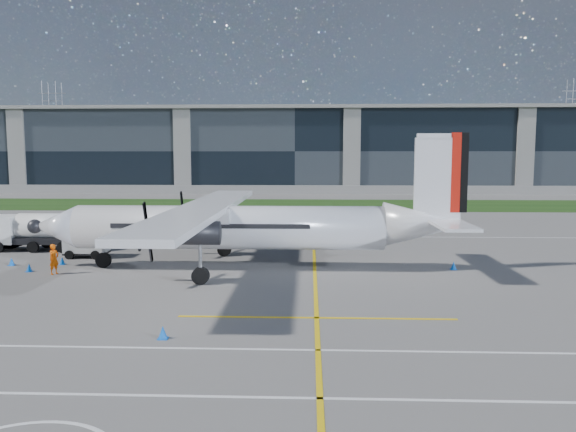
{
  "coord_description": "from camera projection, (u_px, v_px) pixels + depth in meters",
  "views": [
    {
      "loc": [
        2.69,
        -29.48,
        7.0
      ],
      "look_at": [
        1.29,
        6.15,
        3.06
      ],
      "focal_mm": 35.0,
      "sensor_mm": 36.0,
      "label": 1
    }
  ],
  "objects": [
    {
      "name": "ground",
      "position": [
        288.0,
        211.0,
        69.88
      ],
      "size": [
        400.0,
        400.0,
        0.0
      ],
      "primitive_type": "plane",
      "color": "#585654",
      "rests_on": "ground"
    },
    {
      "name": "grass_strip",
      "position": [
        290.0,
        205.0,
        77.82
      ],
      "size": [
        400.0,
        18.0,
        0.04
      ],
      "primitive_type": "cube",
      "color": "#163B10",
      "rests_on": "ground"
    },
    {
      "name": "terminal_building",
      "position": [
        296.0,
        152.0,
        108.79
      ],
      "size": [
        120.0,
        20.0,
        15.0
      ],
      "primitive_type": "cube",
      "color": "black",
      "rests_on": "ground"
    },
    {
      "name": "tree_line",
      "position": [
        301.0,
        167.0,
        168.87
      ],
      "size": [
        400.0,
        6.0,
        6.0
      ],
      "primitive_type": "cube",
      "color": "black",
      "rests_on": "ground"
    },
    {
      "name": "pylon_west",
      "position": [
        54.0,
        129.0,
        180.59
      ],
      "size": [
        9.0,
        4.6,
        30.0
      ],
      "primitive_type": null,
      "color": "gray",
      "rests_on": "ground"
    },
    {
      "name": "pylon_east",
      "position": [
        575.0,
        128.0,
        174.18
      ],
      "size": [
        9.0,
        4.6,
        30.0
      ],
      "primitive_type": null,
      "color": "gray",
      "rests_on": "ground"
    },
    {
      "name": "yellow_taxiway_centerline",
      "position": [
        314.0,
        253.0,
        39.97
      ],
      "size": [
        0.2,
        70.0,
        0.01
      ],
      "primitive_type": "cube",
      "color": "yellow",
      "rests_on": "ground"
    },
    {
      "name": "white_lane_line",
      "position": [
        216.0,
        397.0,
        16.25
      ],
      "size": [
        90.0,
        0.15,
        0.01
      ],
      "primitive_type": "cube",
      "color": "white",
      "rests_on": "ground"
    },
    {
      "name": "turboprop_aircraft",
      "position": [
        245.0,
        202.0,
        33.96
      ],
      "size": [
        26.56,
        27.55,
        8.26
      ],
      "primitive_type": null,
      "color": "white",
      "rests_on": "ground"
    },
    {
      "name": "fuel_tanker_truck",
      "position": [
        31.0,
        232.0,
        40.95
      ],
      "size": [
        7.25,
        2.36,
        2.72
      ],
      "primitive_type": null,
      "color": "white",
      "rests_on": "ground"
    },
    {
      "name": "baggage_tug",
      "position": [
        87.0,
        244.0,
        38.23
      ],
      "size": [
        2.94,
        1.77,
        1.77
      ],
      "primitive_type": null,
      "color": "white",
      "rests_on": "ground"
    },
    {
      "name": "ground_crew_person",
      "position": [
        54.0,
        257.0,
        32.76
      ],
      "size": [
        0.88,
        1.0,
        2.04
      ],
      "primitive_type": "imported",
      "rotation": [
        0.0,
        0.0,
        1.15
      ],
      "color": "#F25907",
      "rests_on": "ground"
    },
    {
      "name": "safety_cone_tail",
      "position": [
        454.0,
        265.0,
        34.16
      ],
      "size": [
        0.36,
        0.36,
        0.5
      ],
      "primitive_type": "cone",
      "color": "blue",
      "rests_on": "ground"
    },
    {
      "name": "safety_cone_nose_stbd",
      "position": [
        62.0,
        261.0,
        35.71
      ],
      "size": [
        0.36,
        0.36,
        0.5
      ],
      "primitive_type": "cone",
      "color": "blue",
      "rests_on": "ground"
    },
    {
      "name": "safety_cone_stbdwing",
      "position": [
        241.0,
        233.0,
        48.47
      ],
      "size": [
        0.36,
        0.36,
        0.5
      ],
      "primitive_type": "cone",
      "color": "blue",
      "rests_on": "ground"
    },
    {
      "name": "safety_cone_nose_port",
      "position": [
        29.0,
        268.0,
        33.52
      ],
      "size": [
        0.36,
        0.36,
        0.5
      ],
      "primitive_type": "cone",
      "color": "blue",
      "rests_on": "ground"
    },
    {
      "name": "safety_cone_portwing",
      "position": [
        163.0,
        332.0,
        21.33
      ],
      "size": [
        0.36,
        0.36,
        0.5
      ],
      "primitive_type": "cone",
      "color": "blue",
      "rests_on": "ground"
    },
    {
      "name": "safety_cone_fwd",
      "position": [
        12.0,
        262.0,
        35.42
      ],
      "size": [
        0.36,
        0.36,
        0.5
      ],
      "primitive_type": "cone",
      "color": "blue",
      "rests_on": "ground"
    }
  ]
}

